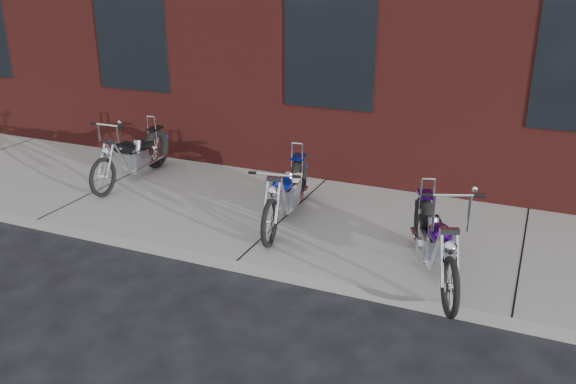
% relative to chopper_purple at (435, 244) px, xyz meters
% --- Properties ---
extents(ground, '(120.00, 120.00, 0.00)m').
position_rel_chopper_purple_xyz_m(ground, '(-2.13, -0.54, -0.53)').
color(ground, black).
rests_on(ground, ground).
extents(sidewalk, '(22.00, 3.00, 0.15)m').
position_rel_chopper_purple_xyz_m(sidewalk, '(-2.13, 0.96, -0.45)').
color(sidewalk, '#9E9D9A').
rests_on(sidewalk, ground).
extents(chopper_purple, '(0.87, 1.99, 1.18)m').
position_rel_chopper_purple_xyz_m(chopper_purple, '(0.00, 0.00, 0.00)').
color(chopper_purple, black).
rests_on(chopper_purple, sidewalk).
extents(chopper_blue, '(0.55, 2.06, 0.90)m').
position_rel_chopper_purple_xyz_m(chopper_blue, '(-2.07, 0.74, -0.01)').
color(chopper_blue, black).
rests_on(chopper_blue, sidewalk).
extents(chopper_third, '(0.50, 2.03, 1.03)m').
position_rel_chopper_purple_xyz_m(chopper_third, '(-4.89, 1.28, -0.01)').
color(chopper_third, black).
rests_on(chopper_third, sidewalk).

